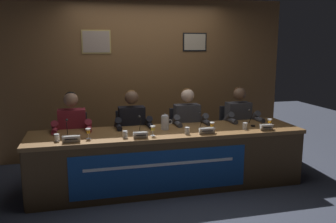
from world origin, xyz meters
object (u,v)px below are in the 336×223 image
(microphone_far_left, at_px, (67,132))
(water_cup_far_right, at_px, (245,126))
(water_cup_center_right, at_px, (187,131))
(water_cup_far_left, at_px, (57,138))
(conference_table, at_px, (170,150))
(panelist_far_left, at_px, (72,131))
(juice_glass_center_left, at_px, (153,129))
(nameplate_center_right, at_px, (207,131))
(panelist_center_right, at_px, (189,125))
(chair_far_left, at_px, (74,147))
(microphone_far_right, at_px, (252,120))
(microphone_center_right, at_px, (202,124))
(water_pitcher_central, at_px, (165,122))
(juice_glass_far_left, at_px, (88,132))
(chair_center_left, at_px, (131,143))
(water_cup_center_left, at_px, (125,135))
(chair_far_right, at_px, (234,136))
(panelist_center_left, at_px, (133,128))
(chair_center_right, at_px, (184,140))
(nameplate_far_left, at_px, (71,139))
(panelist_far_right, at_px, (240,122))
(juice_glass_far_right, at_px, (270,122))
(microphone_center_left, at_px, (141,128))
(nameplate_center_left, at_px, (141,135))
(nameplate_far_right, at_px, (267,127))
(juice_glass_center_right, at_px, (212,125))

(microphone_far_left, distance_m, water_cup_far_right, 2.26)
(water_cup_center_right, bearing_deg, water_cup_far_left, 178.49)
(conference_table, distance_m, panelist_far_left, 1.33)
(juice_glass_center_left, relative_size, water_cup_center_right, 1.46)
(nameplate_center_right, bearing_deg, panelist_center_right, 91.86)
(chair_far_left, distance_m, microphone_far_right, 2.50)
(juice_glass_center_left, bearing_deg, microphone_center_right, 13.44)
(panelist_center_right, bearing_deg, water_pitcher_central, -141.77)
(juice_glass_far_left, xyz_separation_m, chair_center_left, (0.61, 0.77, -0.39))
(water_cup_center_left, bearing_deg, panelist_center_right, 32.64)
(water_cup_center_left, distance_m, chair_far_right, 2.01)
(panelist_center_left, bearing_deg, panelist_far_left, 180.00)
(conference_table, bearing_deg, juice_glass_center_left, -156.42)
(chair_center_left, bearing_deg, water_cup_center_left, -102.40)
(chair_far_right, bearing_deg, juice_glass_far_left, -160.91)
(chair_center_right, distance_m, water_pitcher_central, 0.80)
(water_cup_center_left, xyz_separation_m, nameplate_center_right, (1.01, -0.06, 0.00))
(nameplate_far_left, xyz_separation_m, panelist_far_right, (2.42, 0.69, -0.07))
(nameplate_center_right, height_order, water_pitcher_central, water_pitcher_central)
(conference_table, relative_size, water_cup_center_left, 41.50)
(water_cup_center_right, xyz_separation_m, chair_far_right, (1.02, 0.83, -0.35))
(panelist_center_right, xyz_separation_m, panelist_far_right, (0.81, 0.00, 0.00))
(nameplate_center_right, xyz_separation_m, juice_glass_far_right, (0.92, 0.10, 0.05))
(water_cup_far_left, xyz_separation_m, chair_center_right, (1.77, 0.79, -0.35))
(water_cup_center_left, distance_m, microphone_center_left, 0.27)
(nameplate_far_left, bearing_deg, panelist_center_right, 23.15)
(nameplate_center_left, distance_m, juice_glass_center_left, 0.19)
(juice_glass_far_left, height_order, juice_glass_center_left, same)
(microphone_far_right, bearing_deg, microphone_center_right, -177.00)
(nameplate_far_right, bearing_deg, water_cup_far_right, 153.49)
(juice_glass_far_left, xyz_separation_m, chair_far_right, (2.22, 0.77, -0.39))
(chair_far_left, distance_m, chair_center_right, 1.61)
(nameplate_center_left, relative_size, juice_glass_center_left, 1.39)
(panelist_far_left, relative_size, microphone_center_left, 5.72)
(microphone_far_left, xyz_separation_m, microphone_far_right, (2.43, 0.05, 0.00))
(panelist_far_left, height_order, microphone_center_left, panelist_far_left)
(chair_center_left, height_order, panelist_center_right, panelist_center_right)
(juice_glass_center_right, bearing_deg, nameplate_far_left, -177.07)
(chair_center_left, height_order, water_pitcher_central, water_pitcher_central)
(nameplate_far_right, bearing_deg, panelist_far_right, 93.15)
(nameplate_center_left, bearing_deg, chair_far_left, 131.60)
(juice_glass_far_left, relative_size, nameplate_far_right, 0.72)
(chair_center_right, relative_size, juice_glass_far_right, 7.34)
(juice_glass_far_right, bearing_deg, juice_glass_center_left, -179.12)
(juice_glass_far_left, height_order, panelist_center_right, panelist_center_right)
(panelist_far_left, xyz_separation_m, juice_glass_center_left, (0.96, -0.62, 0.12))
(chair_center_left, xyz_separation_m, water_cup_far_right, (1.41, -0.77, 0.35))
(chair_center_left, xyz_separation_m, microphone_center_left, (0.03, -0.68, 0.38))
(panelist_far_left, relative_size, microphone_far_right, 5.72)
(water_cup_far_right, bearing_deg, microphone_center_left, 176.00)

